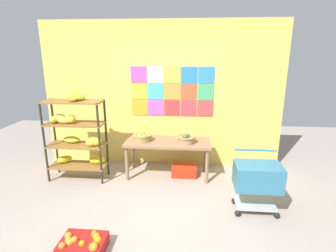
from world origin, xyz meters
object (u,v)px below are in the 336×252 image
(produce_crate_under_table, at_px, (184,170))
(orange_crate_foreground, at_px, (83,245))
(banana_shelf_unit, at_px, (76,131))
(fruit_basket_centre, at_px, (186,139))
(fruit_basket_right, at_px, (142,137))
(display_table, at_px, (168,146))
(shopping_cart, at_px, (257,178))

(produce_crate_under_table, distance_m, orange_crate_foreground, 2.26)
(banana_shelf_unit, height_order, fruit_basket_centre, banana_shelf_unit)
(fruit_basket_right, xyz_separation_m, produce_crate_under_table, (0.73, 0.04, -0.61))
(produce_crate_under_table, bearing_deg, orange_crate_foreground, -117.56)
(display_table, bearing_deg, shopping_cart, -37.44)
(fruit_basket_right, bearing_deg, produce_crate_under_table, 3.37)
(display_table, distance_m, produce_crate_under_table, 0.55)
(fruit_basket_centre, xyz_separation_m, orange_crate_foreground, (-1.08, -1.93, -0.62))
(orange_crate_foreground, bearing_deg, display_table, 69.13)
(display_table, height_order, shopping_cart, shopping_cart)
(orange_crate_foreground, bearing_deg, produce_crate_under_table, 62.44)
(banana_shelf_unit, height_order, produce_crate_under_table, banana_shelf_unit)
(display_table, relative_size, shopping_cart, 1.79)
(orange_crate_foreground, xyz_separation_m, shopping_cart, (2.06, 0.98, 0.40))
(display_table, distance_m, shopping_cart, 1.64)
(produce_crate_under_table, bearing_deg, fruit_basket_right, -176.63)
(fruit_basket_centre, bearing_deg, fruit_basket_right, 177.57)
(produce_crate_under_table, distance_m, shopping_cart, 1.49)
(banana_shelf_unit, bearing_deg, fruit_basket_right, 11.72)
(display_table, height_order, produce_crate_under_table, display_table)
(fruit_basket_centre, bearing_deg, produce_crate_under_table, 110.14)
(orange_crate_foreground, bearing_deg, fruit_basket_centre, 60.90)
(fruit_basket_right, height_order, orange_crate_foreground, fruit_basket_right)
(orange_crate_foreground, height_order, shopping_cart, shopping_cart)
(banana_shelf_unit, bearing_deg, fruit_basket_centre, 5.93)
(banana_shelf_unit, relative_size, fruit_basket_centre, 4.71)
(fruit_basket_right, distance_m, produce_crate_under_table, 0.96)
(produce_crate_under_table, bearing_deg, shopping_cart, -45.32)
(banana_shelf_unit, relative_size, display_table, 1.01)
(fruit_basket_centre, bearing_deg, shopping_cart, -43.92)
(fruit_basket_right, distance_m, orange_crate_foreground, 2.08)
(fruit_basket_right, relative_size, shopping_cart, 0.40)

